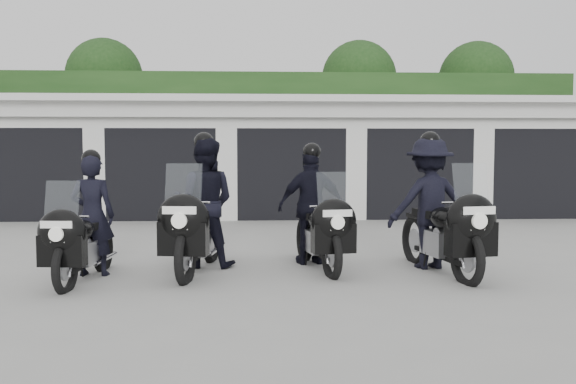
{
  "coord_description": "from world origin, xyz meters",
  "views": [
    {
      "loc": [
        -0.77,
        -9.08,
        1.7
      ],
      "look_at": [
        -0.34,
        0.15,
        1.05
      ],
      "focal_mm": 38.0,
      "sensor_mm": 36.0,
      "label": 1
    }
  ],
  "objects_px": {
    "police_bike_b": "(201,210)",
    "police_bike_d": "(435,210)",
    "police_bike_c": "(315,213)",
    "police_bike_a": "(85,227)"
  },
  "relations": [
    {
      "from": "police_bike_b",
      "to": "police_bike_c",
      "type": "bearing_deg",
      "value": 13.76
    },
    {
      "from": "police_bike_c",
      "to": "police_bike_d",
      "type": "height_order",
      "value": "police_bike_d"
    },
    {
      "from": "police_bike_a",
      "to": "police_bike_d",
      "type": "distance_m",
      "value": 4.74
    },
    {
      "from": "police_bike_a",
      "to": "police_bike_d",
      "type": "height_order",
      "value": "police_bike_d"
    },
    {
      "from": "police_bike_c",
      "to": "police_bike_d",
      "type": "bearing_deg",
      "value": -23.86
    },
    {
      "from": "police_bike_a",
      "to": "police_bike_c",
      "type": "distance_m",
      "value": 3.17
    },
    {
      "from": "police_bike_a",
      "to": "police_bike_c",
      "type": "height_order",
      "value": "police_bike_c"
    },
    {
      "from": "police_bike_d",
      "to": "police_bike_b",
      "type": "bearing_deg",
      "value": 165.65
    },
    {
      "from": "police_bike_b",
      "to": "police_bike_d",
      "type": "height_order",
      "value": "police_bike_d"
    },
    {
      "from": "police_bike_a",
      "to": "police_bike_b",
      "type": "bearing_deg",
      "value": 28.13
    }
  ]
}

